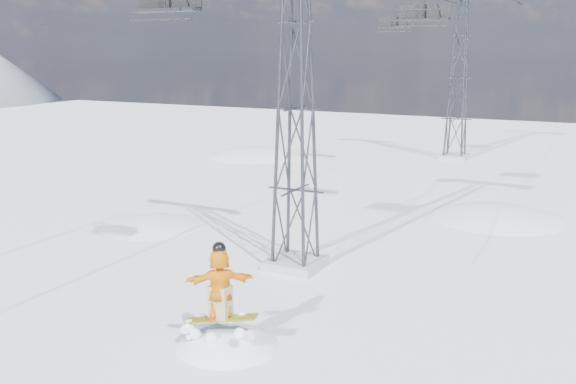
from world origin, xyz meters
name	(u,v)px	position (x,y,z in m)	size (l,w,h in m)	color
ground	(123,360)	(0.00, 0.00, 0.00)	(120.00, 120.00, 0.00)	white
snow_terrain	(308,339)	(-4.77, 21.24, -9.59)	(39.00, 37.00, 22.00)	white
lift_tower_near	(296,109)	(0.80, 8.00, 5.47)	(5.20, 1.80, 11.43)	#999999
lift_tower_far	(459,78)	(0.80, 33.00, 5.47)	(5.20, 1.80, 11.43)	#999999
lift_chair_near	(166,2)	(-1.40, 4.17, 8.71)	(2.16, 0.62, 2.68)	black
lift_chair_mid	(424,14)	(3.00, 15.21, 8.78)	(2.09, 0.60, 2.59)	black
lift_chair_far	(396,23)	(-1.40, 25.74, 8.83)	(2.04, 0.59, 2.53)	black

